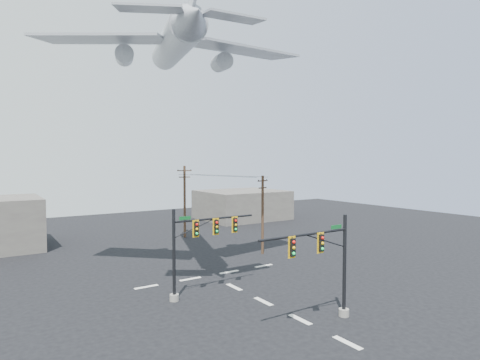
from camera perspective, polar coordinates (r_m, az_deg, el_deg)
ground at (r=27.91m, az=8.53°, el=-19.03°), size 120.00×120.00×0.00m
lane_markings at (r=31.82m, az=1.85°, el=-16.19°), size 14.00×21.20×0.01m
signal_mast_near at (r=26.77m, az=12.43°, el=-11.69°), size 7.37×0.75×6.80m
signal_mast_far at (r=30.90m, az=-6.29°, el=-9.32°), size 7.29×0.75×6.81m
utility_pole_a at (r=44.48m, az=3.23°, el=-4.72°), size 1.70×0.63×8.71m
utility_pole_b at (r=54.42m, az=-7.88°, el=-2.84°), size 1.93×0.56×9.66m
power_lines at (r=48.93m, az=-2.90°, el=0.62°), size 4.71×13.50×0.03m
airliner at (r=38.07m, az=-9.35°, el=18.47°), size 22.88×24.70×6.56m
building_right at (r=71.56m, az=0.27°, el=-3.52°), size 14.00×12.00×5.00m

